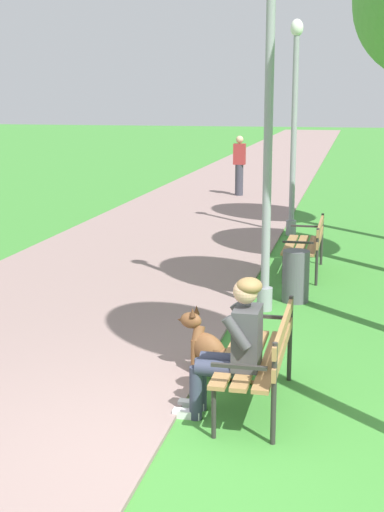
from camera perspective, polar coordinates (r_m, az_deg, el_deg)
name	(u,v)px	position (r m, az deg, el deg)	size (l,w,h in m)	color
ground_plane	(183,461)	(5.81, -0.67, -15.60)	(120.00, 120.00, 0.00)	#3D8433
paved_path	(265,165)	(29.34, 5.68, 7.03)	(4.29, 60.00, 0.04)	gray
park_bench_near	(262,352)	(6.54, 5.47, -7.45)	(0.55, 1.50, 0.85)	olive
park_bench_mid	(308,242)	(11.48, 8.96, 1.11)	(0.55, 1.50, 0.85)	olive
person_seated_on_near_bench	(234,342)	(6.27, 3.29, -6.69)	(0.74, 0.49, 1.25)	#33384C
dog_brown	(213,353)	(7.25, 1.61, -7.51)	(0.82, 0.37, 0.71)	brown
lamp_post_near	(268,139)	(9.22, 5.91, 9.00)	(0.24, 0.24, 4.24)	gray
lamp_post_mid	(294,127)	(14.49, 7.90, 9.90)	(0.24, 0.24, 4.11)	gray
litter_bin	(296,276)	(9.95, 8.03, -1.56)	(0.36, 0.36, 0.70)	#515156
pedestrian_distant	(239,166)	(20.11, 3.69, 6.98)	(0.32, 0.22, 1.65)	#383842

